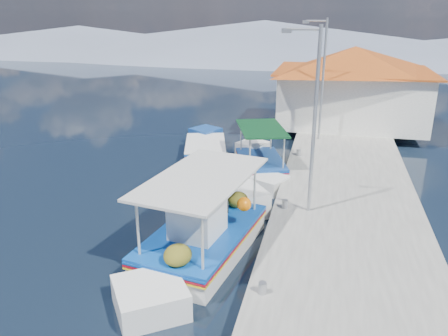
# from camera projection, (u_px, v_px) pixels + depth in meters

# --- Properties ---
(ground) EXTENTS (160.00, 160.00, 0.00)m
(ground) POSITION_uv_depth(u_px,v_px,m) (159.00, 236.00, 14.54)
(ground) COLOR black
(ground) RESTS_ON ground
(quay) EXTENTS (5.00, 44.00, 0.50)m
(quay) POSITION_uv_depth(u_px,v_px,m) (345.00, 179.00, 18.67)
(quay) COLOR #A7A59C
(quay) RESTS_ON ground
(bollards) EXTENTS (0.20, 17.20, 0.30)m
(bollards) POSITION_uv_depth(u_px,v_px,m) (293.00, 172.00, 18.31)
(bollards) COLOR #A5A8AD
(bollards) RESTS_ON quay
(main_caique) EXTENTS (3.31, 8.19, 2.73)m
(main_caique) POSITION_uv_depth(u_px,v_px,m) (203.00, 236.00, 13.44)
(main_caique) COLOR silver
(main_caique) RESTS_ON ground
(caique_green_canopy) EXTENTS (3.06, 5.78, 2.28)m
(caique_green_canopy) POSITION_uv_depth(u_px,v_px,m) (261.00, 165.00, 20.11)
(caique_green_canopy) COLOR silver
(caique_green_canopy) RESTS_ON ground
(caique_blue_hull) EXTENTS (2.98, 6.17, 1.14)m
(caique_blue_hull) POSITION_uv_depth(u_px,v_px,m) (206.00, 151.00, 22.12)
(caique_blue_hull) COLOR navy
(caique_blue_hull) RESTS_ON ground
(harbor_building) EXTENTS (10.49, 10.49, 4.40)m
(harbor_building) POSITION_uv_depth(u_px,v_px,m) (352.00, 84.00, 26.01)
(harbor_building) COLOR white
(harbor_building) RESTS_ON quay
(lamp_post_near) EXTENTS (1.21, 0.14, 6.00)m
(lamp_post_near) POSITION_uv_depth(u_px,v_px,m) (312.00, 113.00, 14.10)
(lamp_post_near) COLOR #A5A8AD
(lamp_post_near) RESTS_ON quay
(lamp_post_far) EXTENTS (1.21, 0.14, 6.00)m
(lamp_post_far) POSITION_uv_depth(u_px,v_px,m) (321.00, 74.00, 22.35)
(lamp_post_far) COLOR #A5A8AD
(lamp_post_far) RESTS_ON quay
(mountain_ridge) EXTENTS (171.40, 96.00, 5.50)m
(mountain_ridge) POSITION_uv_depth(u_px,v_px,m) (345.00, 44.00, 63.75)
(mountain_ridge) COLOR gray
(mountain_ridge) RESTS_ON ground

